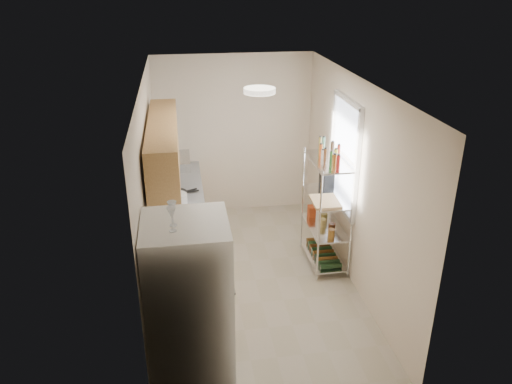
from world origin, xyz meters
TOP-DOWN VIEW (x-y plane):
  - room at (0.00, 0.00)m, footprint 2.52×4.42m
  - counter_run at (-0.92, 0.44)m, footprint 0.63×3.51m
  - upper_cabinets at (-1.05, 0.10)m, footprint 0.33×2.20m
  - range_hood at (-1.00, 0.90)m, footprint 0.50×0.60m
  - window at (1.23, 0.35)m, footprint 0.06×1.00m
  - bakers_rack at (1.00, 0.30)m, footprint 0.45×0.90m
  - ceiling_dome at (0.00, -0.30)m, footprint 0.34×0.34m
  - refrigerator at (-0.87, -1.73)m, footprint 0.74×0.74m
  - wine_glass_a at (-0.96, -1.86)m, footprint 0.08×0.08m
  - wine_glass_b at (-0.96, -1.77)m, footprint 0.08×0.08m
  - rice_cooker at (-0.96, 0.40)m, footprint 0.28×0.28m
  - frying_pan_large at (-0.96, 0.89)m, footprint 0.32×0.32m
  - frying_pan_small at (-0.91, 0.90)m, footprint 0.28×0.28m
  - cutting_board at (0.92, 0.10)m, footprint 0.36×0.45m
  - espresso_machine at (1.09, 0.63)m, footprint 0.16×0.23m
  - storage_bag at (0.90, 0.63)m, footprint 0.10×0.13m

SIDE VIEW (x-z plane):
  - counter_run at x=-0.92m, z-range 0.00..0.90m
  - storage_bag at x=0.90m, z-range 0.56..0.71m
  - refrigerator at x=-0.87m, z-range 0.00..1.80m
  - frying_pan_small at x=-0.91m, z-range 0.90..0.94m
  - frying_pan_large at x=-0.96m, z-range 0.90..0.95m
  - rice_cooker at x=-0.96m, z-range 0.90..1.12m
  - cutting_board at x=0.92m, z-range 1.01..1.04m
  - bakers_rack at x=1.00m, z-range 0.24..1.97m
  - espresso_machine at x=1.09m, z-range 1.01..1.27m
  - room at x=0.00m, z-range -0.01..2.61m
  - range_hood at x=-1.00m, z-range 1.33..1.45m
  - window at x=1.23m, z-range 0.82..2.28m
  - upper_cabinets at x=-1.05m, z-range 1.45..2.17m
  - wine_glass_a at x=-0.96m, z-range 1.80..2.01m
  - wine_glass_b at x=-0.96m, z-range 1.80..2.02m
  - ceiling_dome at x=0.00m, z-range 2.54..2.60m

